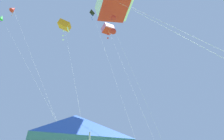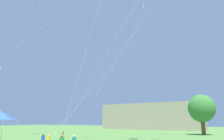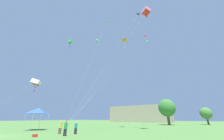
# 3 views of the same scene
# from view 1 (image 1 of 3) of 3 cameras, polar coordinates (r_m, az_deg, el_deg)

# --- Properties ---
(festival_tent) EXTENTS (3.24, 3.24, 3.98)m
(festival_tent) POSITION_cam_1_polar(r_m,az_deg,el_deg) (9.23, -8.48, -13.35)
(festival_tent) COLOR #B7B7BC
(festival_tent) RESTS_ON ground
(kite_pink_box_0) EXTENTS (10.60, 11.49, 25.20)m
(kite_pink_box_0) POSITION_cam_1_polar(r_m,az_deg,el_deg) (38.96, -0.99, 9.39)
(kite_pink_box_0) COLOR silver
(kite_pink_box_0) RESTS_ON ground
(kite_orange_box_2) EXTENTS (8.64, 10.74, 21.82)m
(kite_orange_box_2) POSITION_cam_1_polar(r_m,az_deg,el_deg) (33.22, -10.84, 9.94)
(kite_orange_box_2) COLOR silver
(kite_orange_box_2) RESTS_ON ground
(kite_green_diamond_4) EXTENTS (10.01, 25.79, 29.12)m
(kite_green_diamond_4) POSITION_cam_1_polar(r_m,az_deg,el_deg) (47.25, -23.92, 10.88)
(kite_green_diamond_4) COLOR silver
(kite_green_diamond_4) RESTS_ON ground
(kite_black_delta_6) EXTENTS (9.85, 11.39, 26.65)m
(kite_black_delta_6) POSITION_cam_1_polar(r_m,az_deg,el_deg) (38.71, -4.43, 12.66)
(kite_black_delta_6) COLOR silver
(kite_black_delta_6) RESTS_ON ground
(kite_red_diamond_7) EXTENTS (10.59, 22.95, 30.54)m
(kite_red_diamond_7) POSITION_cam_1_polar(r_m,az_deg,el_deg) (46.77, -21.63, 12.77)
(kite_red_diamond_7) COLOR silver
(kite_red_diamond_7) RESTS_ON ground
(kite_white_box_8) EXTENTS (4.15, 7.99, 9.54)m
(kite_white_box_8) POSITION_cam_1_polar(r_m,az_deg,el_deg) (11.10, 0.64, 15.47)
(kite_white_box_8) COLOR silver
(kite_white_box_8) RESTS_ON ground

